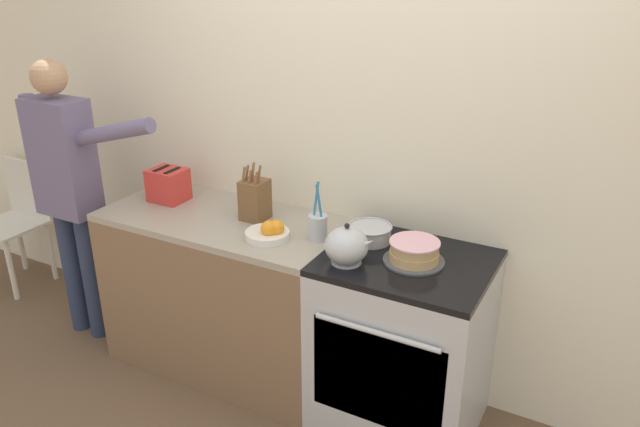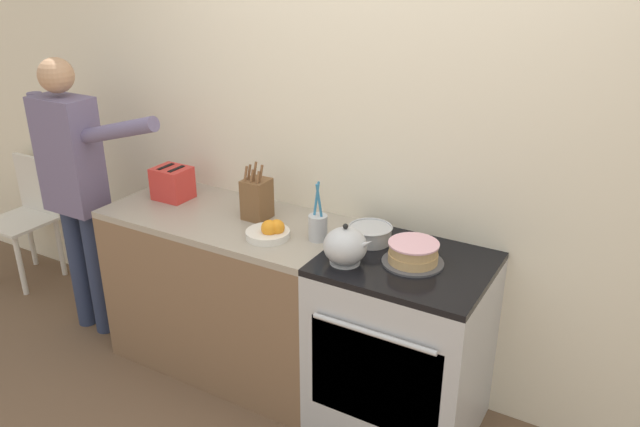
{
  "view_description": "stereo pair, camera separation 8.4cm",
  "coord_description": "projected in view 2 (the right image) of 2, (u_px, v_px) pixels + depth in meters",
  "views": [
    {
      "loc": [
        1.15,
        -2.05,
        2.18
      ],
      "look_at": [
        -0.1,
        0.28,
        1.05
      ],
      "focal_mm": 35.0,
      "sensor_mm": 36.0,
      "label": 1
    },
    {
      "loc": [
        1.22,
        -2.01,
        2.18
      ],
      "look_at": [
        -0.1,
        0.28,
        1.05
      ],
      "focal_mm": 35.0,
      "sensor_mm": 36.0,
      "label": 2
    }
  ],
  "objects": [
    {
      "name": "knife_block",
      "position": [
        257.0,
        198.0,
        3.17
      ],
      "size": [
        0.12,
        0.13,
        0.3
      ],
      "color": "brown",
      "rests_on": "counter_cabinet"
    },
    {
      "name": "utensil_crock",
      "position": [
        318.0,
        226.0,
        2.94
      ],
      "size": [
        0.09,
        0.09,
        0.29
      ],
      "color": "#B7BABF",
      "rests_on": "counter_cabinet"
    },
    {
      "name": "person_baker",
      "position": [
        74.0,
        177.0,
        3.51
      ],
      "size": [
        0.93,
        0.2,
        1.65
      ],
      "rotation": [
        0.0,
        0.0,
        -0.12
      ],
      "color": "#283351",
      "rests_on": "ground_plane"
    },
    {
      "name": "toaster",
      "position": [
        173.0,
        183.0,
        3.42
      ],
      "size": [
        0.21,
        0.16,
        0.18
      ],
      "color": "red",
      "rests_on": "counter_cabinet"
    },
    {
      "name": "counter_cabinet",
      "position": [
        230.0,
        291.0,
        3.41
      ],
      "size": [
        1.29,
        0.62,
        0.9
      ],
      "color": "brown",
      "rests_on": "ground_plane"
    },
    {
      "name": "stove_range",
      "position": [
        401.0,
        346.0,
        2.94
      ],
      "size": [
        0.75,
        0.65,
        0.9
      ],
      "color": "#B7BABF",
      "rests_on": "ground_plane"
    },
    {
      "name": "tea_kettle",
      "position": [
        346.0,
        246.0,
        2.72
      ],
      "size": [
        0.24,
        0.19,
        0.19
      ],
      "color": "#B7BABF",
      "rests_on": "stove_range"
    },
    {
      "name": "wall_back",
      "position": [
        376.0,
        144.0,
        3.02
      ],
      "size": [
        8.0,
        0.04,
        2.6
      ],
      "color": "silver",
      "rests_on": "ground_plane"
    },
    {
      "name": "layer_cake",
      "position": [
        413.0,
        254.0,
        2.73
      ],
      "size": [
        0.27,
        0.27,
        0.1
      ],
      "color": "#4C4C51",
      "rests_on": "stove_range"
    },
    {
      "name": "dining_chair",
      "position": [
        29.0,
        211.0,
        4.33
      ],
      "size": [
        0.4,
        0.4,
        0.86
      ],
      "rotation": [
        0.0,
        0.0,
        -0.29
      ],
      "color": "silver",
      "rests_on": "ground_plane"
    },
    {
      "name": "fruit_bowl",
      "position": [
        270.0,
        232.0,
        2.97
      ],
      "size": [
        0.21,
        0.21,
        0.1
      ],
      "color": "silver",
      "rests_on": "counter_cabinet"
    },
    {
      "name": "mixing_bowl",
      "position": [
        370.0,
        234.0,
        2.93
      ],
      "size": [
        0.21,
        0.21,
        0.08
      ],
      "color": "#B7BABF",
      "rests_on": "stove_range"
    }
  ]
}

